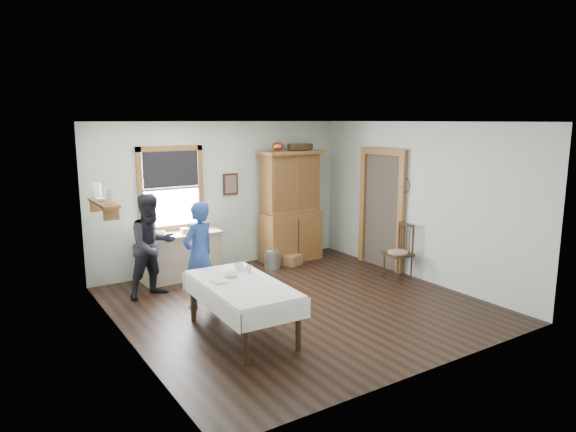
{
  "coord_description": "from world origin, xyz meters",
  "views": [
    {
      "loc": [
        -4.09,
        -6.08,
        2.73
      ],
      "look_at": [
        0.03,
        0.3,
        1.3
      ],
      "focal_mm": 32.0,
      "sensor_mm": 36.0,
      "label": 1
    }
  ],
  "objects": [
    {
      "name": "room",
      "position": [
        0.0,
        0.0,
        1.35
      ],
      "size": [
        5.01,
        5.01,
        2.7
      ],
      "color": "black",
      "rests_on": "ground"
    },
    {
      "name": "window",
      "position": [
        -1.0,
        2.46,
        1.63
      ],
      "size": [
        1.18,
        0.07,
        1.48
      ],
      "color": "white",
      "rests_on": "room"
    },
    {
      "name": "doorway",
      "position": [
        2.46,
        0.85,
        1.16
      ],
      "size": [
        0.09,
        1.14,
        2.22
      ],
      "color": "#41382E",
      "rests_on": "room"
    },
    {
      "name": "wall_shelf",
      "position": [
        -2.37,
        1.54,
        1.57
      ],
      "size": [
        0.24,
        1.0,
        0.44
      ],
      "color": "#965F2E",
      "rests_on": "room"
    },
    {
      "name": "framed_picture",
      "position": [
        0.15,
        2.46,
        1.55
      ],
      "size": [
        0.3,
        0.04,
        0.4
      ],
      "primitive_type": "cube",
      "color": "#372213",
      "rests_on": "room"
    },
    {
      "name": "rug_beater",
      "position": [
        2.45,
        0.3,
        1.72
      ],
      "size": [
        0.01,
        0.27,
        0.27
      ],
      "primitive_type": "torus",
      "rotation": [
        0.0,
        1.57,
        0.0
      ],
      "color": "black",
      "rests_on": "room"
    },
    {
      "name": "work_counter",
      "position": [
        -0.98,
        2.17,
        0.4
      ],
      "size": [
        1.43,
        0.6,
        0.8
      ],
      "primitive_type": "cube",
      "rotation": [
        0.0,
        0.0,
        0.04
      ],
      "color": "tan",
      "rests_on": "room"
    },
    {
      "name": "china_hutch",
      "position": [
        1.29,
        2.16,
        1.08
      ],
      "size": [
        1.28,
        0.63,
        2.15
      ],
      "primitive_type": "cube",
      "rotation": [
        0.0,
        0.0,
        0.02
      ],
      "color": "#965F2E",
      "rests_on": "room"
    },
    {
      "name": "dining_table",
      "position": [
        -1.22,
        -0.54,
        0.35
      ],
      "size": [
        0.99,
        1.79,
        0.7
      ],
      "primitive_type": "cube",
      "rotation": [
        0.0,
        0.0,
        -0.04
      ],
      "color": "white",
      "rests_on": "room"
    },
    {
      "name": "spindle_chair",
      "position": [
        2.19,
        0.12,
        0.48
      ],
      "size": [
        0.48,
        0.48,
        0.97
      ],
      "primitive_type": "cube",
      "rotation": [
        0.0,
        0.0,
        -0.07
      ],
      "color": "#372213",
      "rests_on": "room"
    },
    {
      "name": "pail",
      "position": [
        0.68,
        1.84,
        0.16
      ],
      "size": [
        0.34,
        0.34,
        0.31
      ],
      "primitive_type": "cube",
      "rotation": [
        0.0,
        0.0,
        0.2
      ],
      "color": "#9DA1A5",
      "rests_on": "room"
    },
    {
      "name": "wicker_basket",
      "position": [
        1.12,
        1.81,
        0.1
      ],
      "size": [
        0.38,
        0.33,
        0.19
      ],
      "primitive_type": "cube",
      "rotation": [
        0.0,
        0.0,
        0.35
      ],
      "color": "#926742",
      "rests_on": "room"
    },
    {
      "name": "woman_blue",
      "position": [
        -1.25,
        0.72,
        0.73
      ],
      "size": [
        0.63,
        0.53,
        1.46
      ],
      "primitive_type": "imported",
      "rotation": [
        0.0,
        0.0,
        3.54
      ],
      "color": "navy",
      "rests_on": "room"
    },
    {
      "name": "figure_dark",
      "position": [
        -1.68,
        1.55,
        0.75
      ],
      "size": [
        0.84,
        0.72,
        1.5
      ],
      "primitive_type": "imported",
      "rotation": [
        0.0,
        0.0,
        0.22
      ],
      "color": "black",
      "rests_on": "room"
    },
    {
      "name": "table_cup_a",
      "position": [
        -0.99,
        -0.04,
        0.76
      ],
      "size": [
        0.16,
        0.16,
        0.1
      ],
      "primitive_type": "imported",
      "rotation": [
        0.0,
        0.0,
        -0.2
      ],
      "color": "white",
      "rests_on": "dining_table"
    },
    {
      "name": "table_cup_b",
      "position": [
        -0.93,
        -0.2,
        0.75
      ],
      "size": [
        0.12,
        0.12,
        0.09
      ],
      "primitive_type": "imported",
      "rotation": [
        0.0,
        0.0,
        -0.2
      ],
      "color": "white",
      "rests_on": "dining_table"
    },
    {
      "name": "table_bowl",
      "position": [
        -1.21,
        -0.24,
        0.73
      ],
      "size": [
        0.25,
        0.25,
        0.05
      ],
      "primitive_type": "imported",
      "rotation": [
        0.0,
        0.0,
        -0.23
      ],
      "color": "white",
      "rests_on": "dining_table"
    },
    {
      "name": "counter_book",
      "position": [
        -1.32,
        2.14,
        0.82
      ],
      "size": [
        0.27,
        0.28,
        0.02
      ],
      "primitive_type": "imported",
      "rotation": [
        0.0,
        0.0,
        0.69
      ],
      "color": "brown",
      "rests_on": "work_counter"
    },
    {
      "name": "counter_bowl",
      "position": [
        -1.33,
        2.24,
        0.84
      ],
      "size": [
        0.23,
        0.23,
        0.07
      ],
      "primitive_type": "imported",
      "rotation": [
        0.0,
        0.0,
        -0.1
      ],
      "color": "white",
      "rests_on": "work_counter"
    },
    {
      "name": "shelf_bowl",
      "position": [
        -2.37,
        1.55,
        1.6
      ],
      "size": [
        0.22,
        0.22,
        0.05
      ],
      "primitive_type": "imported",
      "color": "white",
      "rests_on": "wall_shelf"
    }
  ]
}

